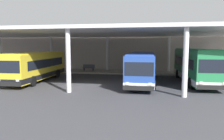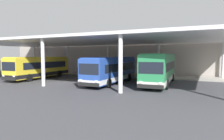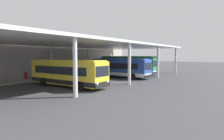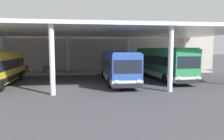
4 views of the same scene
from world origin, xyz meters
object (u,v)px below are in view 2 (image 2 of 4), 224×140
(bench_waiting, at_px, (92,70))
(trash_bin, at_px, (78,70))
(bus_second_bay, at_px, (111,70))
(bus_middle_bay, at_px, (160,69))
(bus_nearest_bay, at_px, (40,67))

(bench_waiting, bearing_deg, trash_bin, 174.64)
(bus_second_bay, xyz_separation_m, trash_bin, (-11.42, 9.29, -0.98))
(bus_second_bay, bearing_deg, bus_middle_bay, 17.51)
(bus_nearest_bay, distance_m, trash_bin, 9.56)
(bus_second_bay, relative_size, trash_bin, 10.75)
(bus_nearest_bay, xyz_separation_m, trash_bin, (0.13, 9.51, -0.98))
(bus_second_bay, distance_m, trash_bin, 14.75)
(bus_middle_bay, distance_m, bench_waiting, 15.64)
(bus_second_bay, xyz_separation_m, bench_waiting, (-8.29, 9.00, -0.99))
(bus_nearest_bay, bearing_deg, bench_waiting, 70.49)
(bus_nearest_bay, bearing_deg, bus_middle_bay, 6.55)
(bus_nearest_bay, xyz_separation_m, bus_middle_bay, (17.06, 1.96, 0.19))
(trash_bin, bearing_deg, bus_nearest_bay, -90.79)
(bench_waiting, height_order, trash_bin, trash_bin)
(bench_waiting, xyz_separation_m, trash_bin, (-3.13, 0.29, 0.01))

